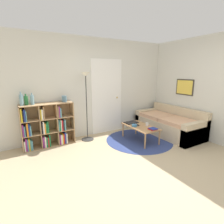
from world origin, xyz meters
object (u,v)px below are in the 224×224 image
(couch, at_px, (170,124))
(cup, at_px, (147,124))
(coffee_table, at_px, (140,127))
(bottle_right, at_px, (32,100))
(vase_on_shelf, at_px, (64,99))
(floor_lamp, at_px, (86,90))
(bottle_left, at_px, (21,100))
(bowl, at_px, (134,125))
(bottle_middle, at_px, (26,100))
(bookshelf, at_px, (46,127))
(laptop, at_px, (131,122))

(couch, relative_size, cup, 24.54)
(coffee_table, xyz_separation_m, bottle_right, (-2.36, 0.83, 0.78))
(bottle_right, relative_size, vase_on_shelf, 1.79)
(floor_lamp, distance_m, bottle_left, 1.44)
(bowl, xyz_separation_m, cup, (0.32, -0.11, 0.01))
(bottle_middle, distance_m, bottle_right, 0.13)
(floor_lamp, height_order, bottle_middle, floor_lamp)
(couch, height_order, bottle_right, bottle_right)
(bowl, bearing_deg, bookshelf, 157.71)
(bottle_right, bearing_deg, bottle_left, -179.56)
(bottle_right, bearing_deg, bottle_middle, 155.88)
(couch, xyz_separation_m, bottle_middle, (-3.54, 0.89, 0.85))
(cup, xyz_separation_m, bottle_right, (-2.53, 0.89, 0.70))
(bookshelf, relative_size, couch, 0.63)
(bottle_right, xyz_separation_m, vase_on_shelf, (0.70, 0.03, -0.04))
(coffee_table, bearing_deg, couch, -0.73)
(floor_lamp, xyz_separation_m, cup, (1.31, -0.79, -0.87))
(cup, distance_m, bottle_left, 2.97)
(bowl, bearing_deg, bottle_middle, 160.29)
(couch, distance_m, laptop, 1.16)
(bottle_left, bearing_deg, bottle_right, 0.44)
(cup, bearing_deg, bottle_left, 162.09)
(bowl, relative_size, bottle_middle, 0.57)
(bookshelf, xyz_separation_m, laptop, (2.09, -0.51, -0.07))
(laptop, height_order, bottle_left, bottle_left)
(laptop, xyz_separation_m, bottle_right, (-2.33, 0.48, 0.73))
(bowl, xyz_separation_m, bottle_left, (-2.42, 0.78, 0.73))
(coffee_table, distance_m, bottle_left, 2.82)
(bookshelf, xyz_separation_m, bottle_left, (-0.45, -0.03, 0.68))
(cup, bearing_deg, bottle_middle, 160.43)
(coffee_table, relative_size, bottle_left, 3.31)
(couch, bearing_deg, laptop, 161.80)
(floor_lamp, distance_m, cup, 1.76)
(laptop, height_order, bottle_middle, bottle_middle)
(floor_lamp, relative_size, couch, 0.92)
(bookshelf, bearing_deg, bottle_right, -173.55)
(bottle_right, bearing_deg, coffee_table, -19.29)
(floor_lamp, relative_size, coffee_table, 1.74)
(bottle_left, bearing_deg, couch, -12.98)
(bookshelf, bearing_deg, bowl, -22.29)
(laptop, bearing_deg, cup, -64.15)
(bowl, relative_size, vase_on_shelf, 0.95)
(couch, xyz_separation_m, bottle_left, (-3.64, 0.84, 0.88))
(bottle_right, bearing_deg, couch, -13.78)
(floor_lamp, xyz_separation_m, coffee_table, (1.14, -0.73, -0.95))
(floor_lamp, bearing_deg, bookshelf, 172.96)
(cup, bearing_deg, laptop, 115.85)
(bowl, xyz_separation_m, bottle_right, (-2.21, 0.78, 0.72))
(floor_lamp, distance_m, bowl, 1.50)
(couch, relative_size, bottle_right, 7.21)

